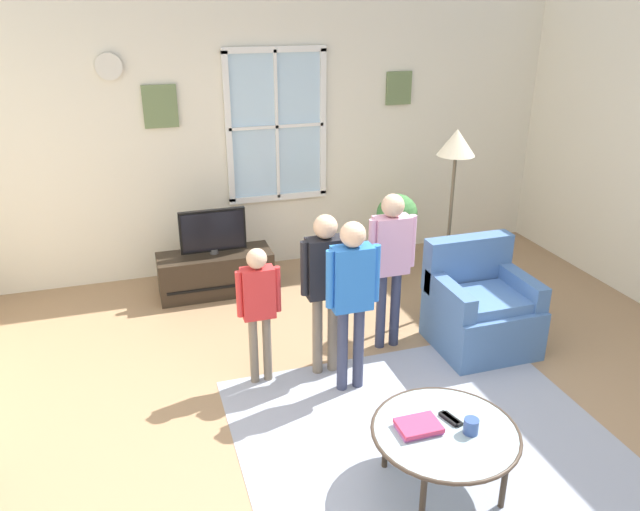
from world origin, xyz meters
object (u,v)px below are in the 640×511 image
at_px(person_pink_shirt, 391,254).
at_px(person_blue_shirt, 352,288).
at_px(coffee_table, 445,433).
at_px(remote_near_cup, 449,419).
at_px(person_red_shirt, 258,301).
at_px(person_black_shirt, 325,277).
at_px(potted_plant_by_window, 397,222).
at_px(armchair, 480,309).
at_px(cup, 471,426).
at_px(remote_near_books, 452,419).
at_px(television, 213,231).
at_px(book_stack, 419,427).
at_px(floor_lamp, 455,162).
at_px(tv_stand, 216,273).

xyz_separation_m(person_pink_shirt, person_blue_shirt, (-0.50, -0.48, -0.00)).
relative_size(coffee_table, remote_near_cup, 6.14).
bearing_deg(person_red_shirt, person_black_shirt, -1.99).
distance_m(person_red_shirt, potted_plant_by_window, 2.49).
height_order(armchair, remote_near_cup, armchair).
bearing_deg(armchair, cup, -123.05).
distance_m(armchair, person_pink_shirt, 0.91).
height_order(armchair, remote_near_books, armchair).
relative_size(person_blue_shirt, potted_plant_by_window, 1.61).
xyz_separation_m(television, person_red_shirt, (0.09, -1.63, 0.03)).
distance_m(television, book_stack, 3.07).
xyz_separation_m(remote_near_cup, person_blue_shirt, (-0.23, 1.04, 0.40)).
height_order(remote_near_books, person_black_shirt, person_black_shirt).
xyz_separation_m(cup, remote_near_cup, (-0.06, 0.14, -0.04)).
bearing_deg(person_black_shirt, book_stack, -84.66).
xyz_separation_m(person_pink_shirt, person_red_shirt, (-1.11, -0.19, -0.15)).
xyz_separation_m(book_stack, person_black_shirt, (-0.13, 1.34, 0.37)).
distance_m(remote_near_books, person_black_shirt, 1.42).
bearing_deg(floor_lamp, person_red_shirt, -162.34).
relative_size(person_black_shirt, potted_plant_by_window, 1.57).
bearing_deg(person_red_shirt, remote_near_books, -57.54).
relative_size(television, person_red_shirt, 0.58).
bearing_deg(person_blue_shirt, television, 109.97).
bearing_deg(tv_stand, person_red_shirt, -86.95).
bearing_deg(television, floor_lamp, -28.24).
distance_m(person_blue_shirt, floor_lamp, 1.63).
xyz_separation_m(television, remote_near_cup, (0.92, -2.96, -0.23)).
xyz_separation_m(armchair, person_blue_shirt, (-1.24, -0.27, 0.50)).
bearing_deg(television, person_pink_shirt, -50.17).
bearing_deg(coffee_table, remote_near_cup, 49.54).
distance_m(tv_stand, potted_plant_by_window, 1.95).
bearing_deg(tv_stand, television, -90.00).
xyz_separation_m(tv_stand, armchair, (1.93, -1.64, 0.12)).
distance_m(coffee_table, person_red_shirt, 1.63).
height_order(television, person_pink_shirt, person_pink_shirt).
xyz_separation_m(coffee_table, person_blue_shirt, (-0.16, 1.12, 0.44)).
bearing_deg(armchair, person_red_shirt, 179.52).
xyz_separation_m(armchair, remote_near_books, (-0.99, -1.32, 0.09)).
distance_m(remote_near_books, remote_near_cup, 0.02).
bearing_deg(armchair, person_pink_shirt, 164.44).
distance_m(book_stack, cup, 0.30).
relative_size(remote_near_cup, potted_plant_by_window, 0.17).
relative_size(television, remote_near_cup, 4.48).
height_order(tv_stand, armchair, armchair).
bearing_deg(potted_plant_by_window, remote_near_books, -108.22).
distance_m(television, potted_plant_by_window, 1.93).
xyz_separation_m(remote_near_cup, person_red_shirt, (-0.84, 1.33, 0.26)).
height_order(tv_stand, book_stack, book_stack).
relative_size(book_stack, person_blue_shirt, 0.19).
relative_size(television, book_stack, 2.58).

